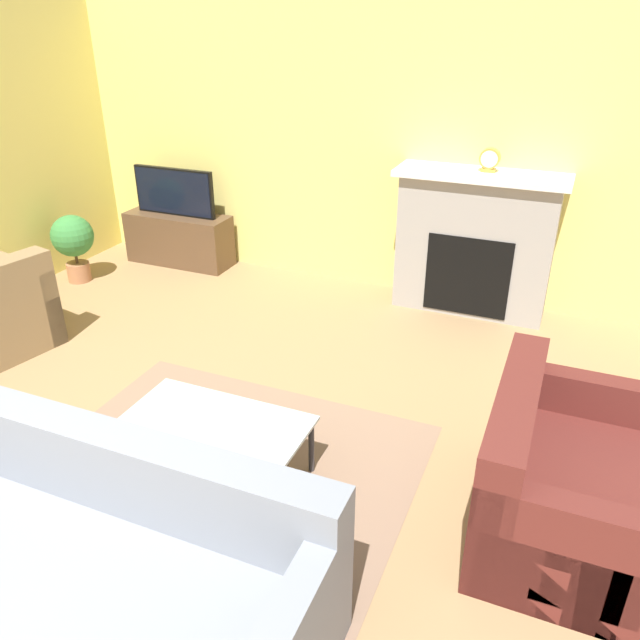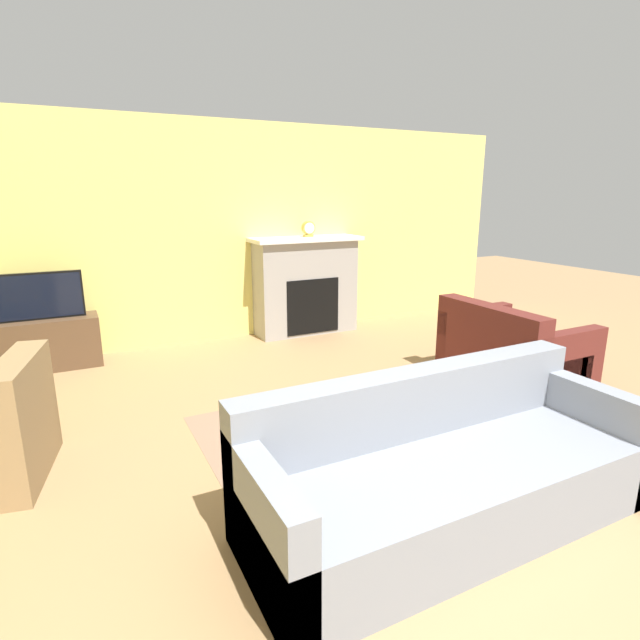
% 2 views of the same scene
% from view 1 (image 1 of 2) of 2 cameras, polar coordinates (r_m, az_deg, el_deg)
% --- Properties ---
extents(wall_back, '(8.91, 0.06, 2.70)m').
position_cam_1_polar(wall_back, '(6.14, 3.38, 15.53)').
color(wall_back, '#EADB72').
rests_on(wall_back, ground_plane).
extents(area_rug, '(2.28, 1.78, 0.00)m').
position_cam_1_polar(area_rug, '(4.00, -8.47, -12.92)').
color(area_rug, '#896B56').
rests_on(area_rug, ground_plane).
extents(fireplace, '(1.47, 0.50, 1.28)m').
position_cam_1_polar(fireplace, '(5.79, 13.98, 7.09)').
color(fireplace, '#9E9993').
rests_on(fireplace, ground_plane).
extents(tv_stand, '(1.16, 0.40, 0.55)m').
position_cam_1_polar(tv_stand, '(7.02, -12.73, 7.24)').
color(tv_stand, brown).
rests_on(tv_stand, ground_plane).
extents(tv, '(0.93, 0.06, 0.50)m').
position_cam_1_polar(tv, '(6.87, -13.18, 11.34)').
color(tv, black).
rests_on(tv, tv_stand).
extents(couch_sectional, '(2.36, 0.88, 0.82)m').
position_cam_1_polar(couch_sectional, '(3.21, -21.20, -19.89)').
color(couch_sectional, gray).
rests_on(couch_sectional, ground_plane).
extents(couch_loveseat, '(0.92, 1.24, 0.82)m').
position_cam_1_polar(couch_loveseat, '(3.60, 21.63, -14.02)').
color(couch_loveseat, '#5B231E').
rests_on(couch_loveseat, ground_plane).
extents(coffee_table, '(1.08, 0.58, 0.39)m').
position_cam_1_polar(coffee_table, '(3.72, -9.58, -9.62)').
color(coffee_table, '#333338').
rests_on(coffee_table, ground_plane).
extents(potted_plant, '(0.42, 0.42, 0.69)m').
position_cam_1_polar(potted_plant, '(6.79, -21.64, 6.79)').
color(potted_plant, '#AD704C').
rests_on(potted_plant, ground_plane).
extents(mantel_clock, '(0.17, 0.07, 0.20)m').
position_cam_1_polar(mantel_clock, '(5.59, 15.26, 13.97)').
color(mantel_clock, '#B79338').
rests_on(mantel_clock, fireplace).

